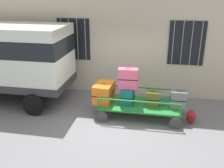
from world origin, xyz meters
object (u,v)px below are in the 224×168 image
object	(u,v)px
van	(3,55)
backpack	(191,117)
suitcase_midleft_middle	(128,79)
suitcase_midright_bottom	(178,99)
suitcase_midleft_bottom	(128,96)
suitcase_left_bottom	(104,92)
suitcase_center_bottom	(153,98)
luggage_cart	(140,106)

from	to	relation	value
van	backpack	distance (m)	6.41
suitcase_midleft_middle	suitcase_midright_bottom	distance (m)	1.62
suitcase_midleft_bottom	backpack	xyz separation A→B (m)	(1.91, -0.20, -0.44)
van	suitcase_midleft_bottom	xyz separation A→B (m)	(4.31, -0.40, -0.98)
van	suitcase_midright_bottom	size ratio (longest dim) A/B	8.59
suitcase_left_bottom	suitcase_midright_bottom	distance (m)	2.28
suitcase_left_bottom	suitcase_midleft_bottom	size ratio (longest dim) A/B	1.60
van	suitcase_center_bottom	xyz separation A→B (m)	(5.08, -0.39, -1.01)
van	suitcase_midleft_middle	distance (m)	4.35
suitcase_center_bottom	suitcase_midright_bottom	xyz separation A→B (m)	(0.76, 0.01, 0.03)
suitcase_midleft_bottom	suitcase_center_bottom	world-z (taller)	suitcase_midleft_bottom
luggage_cart	suitcase_midleft_middle	size ratio (longest dim) A/B	4.03
suitcase_midright_bottom	suitcase_midleft_bottom	bearing A→B (deg)	-179.59
van	suitcase_center_bottom	distance (m)	5.19
suitcase_midleft_middle	suitcase_midright_bottom	xyz separation A→B (m)	(1.52, 0.04, -0.56)
suitcase_midleft_bottom	suitcase_center_bottom	distance (m)	0.76
suitcase_midleft_bottom	suitcase_midleft_middle	xyz separation A→B (m)	(0.00, -0.03, 0.57)
suitcase_midright_bottom	luggage_cart	bearing A→B (deg)	-179.87
van	luggage_cart	world-z (taller)	van
suitcase_center_bottom	suitcase_midright_bottom	world-z (taller)	suitcase_midright_bottom
van	suitcase_midright_bottom	world-z (taller)	van
luggage_cart	suitcase_midleft_middle	distance (m)	0.96
suitcase_left_bottom	van	bearing A→B (deg)	174.30
van	luggage_cart	xyz separation A→B (m)	(4.70, -0.39, -1.29)
suitcase_center_bottom	luggage_cart	bearing A→B (deg)	179.54
luggage_cart	backpack	xyz separation A→B (m)	(1.53, -0.21, -0.13)
van	suitcase_center_bottom	bearing A→B (deg)	-4.44
suitcase_midleft_bottom	suitcase_center_bottom	xyz separation A→B (m)	(0.76, 0.01, -0.03)
suitcase_midleft_middle	suitcase_center_bottom	xyz separation A→B (m)	(0.76, 0.03, -0.60)
van	suitcase_midleft_middle	world-z (taller)	van
suitcase_midleft_bottom	backpack	world-z (taller)	suitcase_midleft_bottom
suitcase_midleft_bottom	luggage_cart	bearing A→B (deg)	1.23
suitcase_midleft_middle	suitcase_midleft_bottom	bearing A→B (deg)	90.00
suitcase_midright_bottom	backpack	size ratio (longest dim) A/B	1.19
backpack	suitcase_left_bottom	bearing A→B (deg)	174.74
suitcase_midright_bottom	backpack	world-z (taller)	suitcase_midright_bottom
suitcase_midleft_bottom	backpack	size ratio (longest dim) A/B	1.20
van	suitcase_left_bottom	size ratio (longest dim) A/B	5.32
suitcase_midleft_middle	suitcase_center_bottom	distance (m)	0.97
luggage_cart	backpack	world-z (taller)	backpack
luggage_cart	suitcase_midright_bottom	bearing A→B (deg)	0.13
suitcase_left_bottom	luggage_cart	bearing A→B (deg)	-1.85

